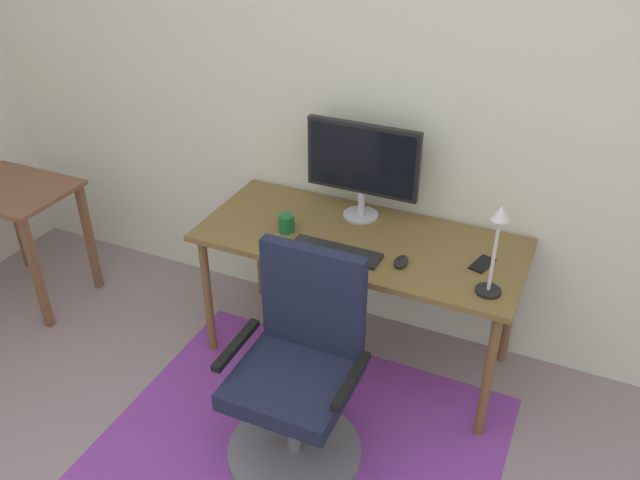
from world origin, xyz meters
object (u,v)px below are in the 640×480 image
(coffee_cup, at_px, (286,223))
(side_table, at_px, (16,210))
(desk_lamp, at_px, (496,240))
(desk, at_px, (360,250))
(computer_mouse, at_px, (401,262))
(monitor, at_px, (363,162))
(office_chair, at_px, (298,386))
(cell_phone, at_px, (482,264))
(keyboard, at_px, (335,252))

(coffee_cup, relative_size, side_table, 0.12)
(desk_lamp, relative_size, side_table, 0.57)
(desk, height_order, side_table, desk)
(computer_mouse, xyz_separation_m, coffee_cup, (-0.61, 0.05, 0.03))
(monitor, xyz_separation_m, office_chair, (0.08, -0.90, -0.66))
(monitor, xyz_separation_m, cell_phone, (0.66, -0.19, -0.29))
(keyboard, xyz_separation_m, side_table, (-1.92, -0.10, -0.16))
(monitor, relative_size, office_chair, 0.58)
(cell_phone, relative_size, desk_lamp, 0.34)
(keyboard, relative_size, coffee_cup, 4.90)
(desk, relative_size, office_chair, 1.60)
(desk, distance_m, cell_phone, 0.59)
(cell_phone, bearing_deg, computer_mouse, -140.59)
(desk, distance_m, monitor, 0.42)
(office_chair, bearing_deg, desk, 89.71)
(keyboard, bearing_deg, desk, 73.13)
(cell_phone, height_order, desk_lamp, desk_lamp)
(desk, bearing_deg, coffee_cup, -165.61)
(desk, height_order, monitor, monitor)
(office_chair, xyz_separation_m, side_table, (-1.98, 0.41, 0.21))
(cell_phone, bearing_deg, keyboard, -148.78)
(keyboard, relative_size, office_chair, 0.44)
(monitor, bearing_deg, keyboard, -86.81)
(computer_mouse, bearing_deg, desk, 150.23)
(monitor, relative_size, side_table, 0.79)
(coffee_cup, bearing_deg, side_table, -173.22)
(desk, xyz_separation_m, side_table, (-1.98, -0.28, -0.08))
(computer_mouse, distance_m, side_table, 2.24)
(monitor, relative_size, desk_lamp, 1.38)
(desk, xyz_separation_m, desk_lamp, (0.66, -0.19, 0.33))
(desk, bearing_deg, monitor, 110.77)
(computer_mouse, xyz_separation_m, cell_phone, (0.34, 0.15, -0.01))
(desk, height_order, office_chair, office_chair)
(cell_phone, relative_size, side_table, 0.19)
(coffee_cup, relative_size, cell_phone, 0.63)
(keyboard, xyz_separation_m, cell_phone, (0.64, 0.18, -0.00))
(office_chair, bearing_deg, desk_lamp, 37.08)
(side_table, bearing_deg, office_chair, -11.81)
(computer_mouse, relative_size, cell_phone, 0.74)
(desk_lamp, xyz_separation_m, office_chair, (-0.66, -0.50, -0.62))
(desk, xyz_separation_m, monitor, (-0.08, 0.20, 0.37))
(coffee_cup, xyz_separation_m, desk_lamp, (1.01, -0.10, 0.21))
(desk, distance_m, office_chair, 0.76)
(desk, distance_m, coffee_cup, 0.38)
(desk, distance_m, computer_mouse, 0.30)
(monitor, xyz_separation_m, side_table, (-1.90, -0.48, -0.45))
(monitor, relative_size, computer_mouse, 5.52)
(keyboard, distance_m, coffee_cup, 0.31)
(keyboard, bearing_deg, coffee_cup, 163.42)
(keyboard, height_order, desk_lamp, desk_lamp)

